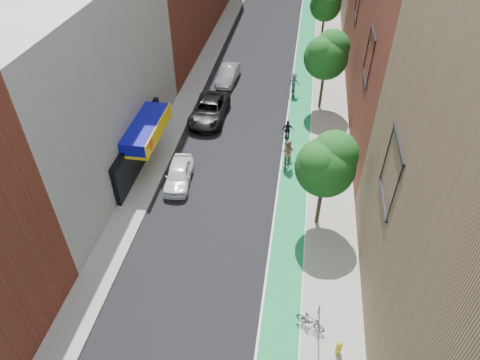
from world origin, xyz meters
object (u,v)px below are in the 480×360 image
at_px(parked_car_silver, 228,75).
at_px(fire_hydrant, 339,347).
at_px(parked_car_white, 179,174).
at_px(cyclist_lane_mid, 287,135).
at_px(parked_car_black, 209,110).
at_px(cyclist_lane_near, 287,155).
at_px(cyclist_lane_far, 293,85).

bearing_deg(parked_car_silver, fire_hydrant, -66.02).
relative_size(parked_car_white, cyclist_lane_mid, 2.09).
height_order(parked_car_silver, fire_hydrant, parked_car_silver).
height_order(parked_car_black, cyclist_lane_near, cyclist_lane_near).
height_order(parked_car_black, parked_car_silver, parked_car_black).
xyz_separation_m(parked_car_black, cyclist_lane_far, (6.58, 5.14, 0.12)).
height_order(parked_car_white, parked_car_black, parked_car_black).
height_order(cyclist_lane_near, cyclist_lane_mid, cyclist_lane_near).
height_order(parked_car_black, fire_hydrant, parked_car_black).
distance_m(parked_car_white, fire_hydrant, 15.04).
bearing_deg(cyclist_lane_far, parked_car_white, 55.00).
distance_m(cyclist_lane_near, fire_hydrant, 14.11).
relative_size(cyclist_lane_near, cyclist_lane_mid, 1.12).
relative_size(cyclist_lane_mid, cyclist_lane_far, 0.95).
bearing_deg(cyclist_lane_far, parked_car_black, 30.03).
relative_size(parked_car_black, cyclist_lane_far, 2.80).
bearing_deg(cyclist_lane_mid, cyclist_lane_far, -100.18).
xyz_separation_m(parked_car_black, cyclist_lane_mid, (6.58, -2.59, -0.07)).
xyz_separation_m(parked_car_black, cyclist_lane_near, (6.78, -5.54, 0.22)).
bearing_deg(cyclist_lane_near, parked_car_black, -26.53).
relative_size(parked_car_white, parked_car_black, 0.71).
distance_m(parked_car_silver, cyclist_lane_near, 13.84).
relative_size(cyclist_lane_near, fire_hydrant, 2.73).
xyz_separation_m(parked_car_silver, cyclist_lane_mid, (6.20, -9.33, 0.00)).
bearing_deg(fire_hydrant, cyclist_lane_near, 103.60).
distance_m(parked_car_silver, cyclist_lane_mid, 11.20).
bearing_deg(cyclist_lane_near, cyclist_lane_mid, -73.44).
relative_size(parked_car_white, cyclist_lane_near, 1.86).
xyz_separation_m(cyclist_lane_far, fire_hydrant, (3.51, -24.39, -0.34)).
distance_m(parked_car_white, cyclist_lane_far, 15.20).
distance_m(cyclist_lane_far, fire_hydrant, 24.64).
bearing_deg(cyclist_lane_mid, parked_car_silver, -66.57).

